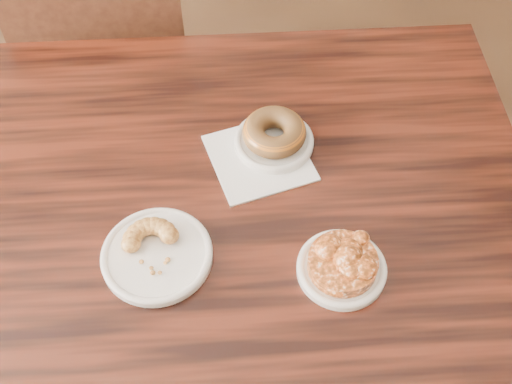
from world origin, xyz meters
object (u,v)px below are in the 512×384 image
object	(u,v)px
chair_far	(112,55)
cruller_fragment	(155,249)
glazed_donut	(274,132)
apple_fritter	(343,261)
cafe_table	(253,328)

from	to	relation	value
chair_far	cruller_fragment	bearing A→B (deg)	96.68
chair_far	glazed_donut	size ratio (longest dim) A/B	7.90
glazed_donut	chair_far	bearing A→B (deg)	111.11
apple_fritter	cruller_fragment	distance (m)	0.29
apple_fritter	cruller_fragment	size ratio (longest dim) A/B	1.43
cafe_table	chair_far	bearing A→B (deg)	113.31
chair_far	cafe_table	bearing A→B (deg)	107.36
cafe_table	chair_far	xyz separation A→B (m)	(-0.17, 0.84, 0.08)
apple_fritter	cafe_table	bearing A→B (deg)	137.34
cafe_table	cruller_fragment	xyz separation A→B (m)	(-0.16, -0.01, 0.40)
glazed_donut	apple_fritter	bearing A→B (deg)	-83.86
apple_fritter	cruller_fragment	xyz separation A→B (m)	(-0.27, 0.10, -0.00)
chair_far	cruller_fragment	xyz separation A→B (m)	(0.01, -0.85, 0.33)
chair_far	cruller_fragment	distance (m)	0.91
apple_fritter	glazed_donut	bearing A→B (deg)	96.14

